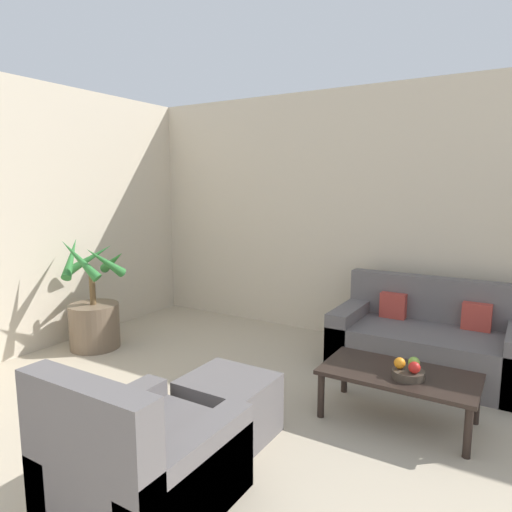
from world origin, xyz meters
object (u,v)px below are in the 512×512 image
Objects in this scene: sofa_loveseat at (428,343)px; ottoman at (229,407)px; orange_fruit at (400,363)px; armchair at (140,464)px; coffee_table at (399,378)px; apple_green at (414,363)px; apple_red at (414,368)px; fruit_bowl at (408,374)px; potted_palm at (94,314)px.

sofa_loveseat reaches higher than ottoman.
armchair reaches higher than orange_fruit.
apple_green reaches higher than coffee_table.
coffee_table is 1.25× the size of armchair.
orange_fruit is 0.14× the size of ottoman.
apple_red reaches higher than ottoman.
ottoman is at bearing 91.31° from armchair.
armchair is (-0.98, -1.55, -0.13)m from fruit_bowl.
potted_palm is 3.19m from apple_green.
potted_palm is 0.72× the size of sofa_loveseat.
potted_palm is 1.10× the size of coffee_table.
fruit_bowl is (0.07, -1.09, 0.12)m from sofa_loveseat.
apple_green is (3.18, 0.10, 0.10)m from potted_palm.
ottoman is at bearing -146.37° from apple_red.
apple_red is (0.04, -0.03, 0.07)m from fruit_bowl.
orange_fruit is (0.01, -1.09, 0.19)m from sofa_loveseat.
apple_red is 1.28m from ottoman.
sofa_loveseat is 1.14m from apple_red.
armchair reaches higher than fruit_bowl.
armchair is 0.83m from ottoman.
ottoman is (-1.04, -0.69, -0.26)m from apple_red.
coffee_table is 0.17m from apple_green.
sofa_loveseat is at bearing 63.00° from ottoman.
orange_fruit is 1.21m from ottoman.
fruit_bowl is at bearing 35.97° from ottoman.
orange_fruit is at bearing -89.34° from sofa_loveseat.
potted_palm reaches higher than apple_red.
apple_red is at bearing -75.73° from apple_green.
sofa_loveseat is 20.78× the size of orange_fruit.
apple_green is 1.31m from ottoman.
ottoman is at bearing -144.03° from fruit_bowl.
sofa_loveseat is at bearing 93.86° from fruit_bowl.
potted_palm is 3.10m from orange_fruit.
potted_palm reaches higher than sofa_loveseat.
sofa_loveseat is 7.45× the size of fruit_bowl.
apple_green is at bearing 34.07° from orange_fruit.
apple_red is at bearing 56.00° from armchair.
potted_palm is 2.65m from armchair.
apple_red is 0.09× the size of armchair.
ottoman is at bearing -17.43° from potted_palm.
orange_fruit is (-0.11, 0.03, -0.00)m from apple_red.
armchair is at bearing -124.00° from apple_red.
orange_fruit is 0.09× the size of armchair.
potted_palm is 3.16m from fruit_bowl.
apple_green is at bearing 37.46° from ottoman.
orange_fruit is (-0.06, 0.00, 0.07)m from fruit_bowl.
fruit_bowl is 0.09m from orange_fruit.
coffee_table is (3.08, 0.12, -0.04)m from potted_palm.
potted_palm reaches higher than apple_green.
fruit_bowl is at bearing -86.14° from sofa_loveseat.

